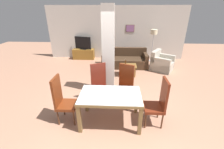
{
  "coord_description": "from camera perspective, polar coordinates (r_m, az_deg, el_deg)",
  "views": [
    {
      "loc": [
        0.18,
        -2.93,
        2.6
      ],
      "look_at": [
        0.0,
        0.78,
        0.92
      ],
      "focal_mm": 24.0,
      "sensor_mm": 36.0,
      "label": 1
    }
  ],
  "objects": [
    {
      "name": "floor_lamp",
      "position": [
        7.9,
        15.59,
        14.33
      ],
      "size": [
        0.33,
        0.33,
        1.61
      ],
      "color": "#B7B7BC",
      "rests_on": "ground_plane"
    },
    {
      "name": "dining_chair_head_right",
      "position": [
        3.66,
        17.23,
        -9.89
      ],
      "size": [
        0.46,
        0.46,
        1.18
      ],
      "rotation": [
        0.0,
        0.0,
        1.57
      ],
      "color": "maroon",
      "rests_on": "ground_plane"
    },
    {
      "name": "dining_table",
      "position": [
        3.56,
        -0.63,
        -9.96
      ],
      "size": [
        1.43,
        0.87,
        0.77
      ],
      "color": "brown",
      "rests_on": "ground_plane"
    },
    {
      "name": "armchair",
      "position": [
        7.06,
        18.28,
        3.97
      ],
      "size": [
        1.17,
        1.16,
        0.86
      ],
      "rotation": [
        0.0,
        0.0,
        4.15
      ],
      "color": "#BBB4A5",
      "rests_on": "ground_plane"
    },
    {
      "name": "back_wall",
      "position": [
        8.17,
        1.58,
        15.47
      ],
      "size": [
        7.2,
        0.09,
        2.7
      ],
      "color": "beige",
      "rests_on": "ground_plane"
    },
    {
      "name": "sofa",
      "position": [
        7.18,
        4.78,
        5.37
      ],
      "size": [
        2.1,
        0.92,
        0.83
      ],
      "rotation": [
        0.0,
        0.0,
        3.14
      ],
      "color": "#422E1E",
      "rests_on": "ground_plane"
    },
    {
      "name": "ground_plane",
      "position": [
        3.93,
        -0.59,
        -17.23
      ],
      "size": [
        18.0,
        18.0,
        0.0
      ],
      "primitive_type": "plane",
      "color": "#AD7B60"
    },
    {
      "name": "tv_screen",
      "position": [
        8.21,
        -11.04,
        11.61
      ],
      "size": [
        0.88,
        0.31,
        0.66
      ],
      "rotation": [
        0.0,
        0.0,
        2.85
      ],
      "color": "black",
      "rests_on": "tv_stand"
    },
    {
      "name": "dining_chair_far_right",
      "position": [
        4.25,
        4.89,
        -3.74
      ],
      "size": [
        0.61,
        0.61,
        1.18
      ],
      "rotation": [
        0.0,
        0.0,
        2.73
      ],
      "color": "maroon",
      "rests_on": "ground_plane"
    },
    {
      "name": "divider_pillar",
      "position": [
        4.54,
        -1.38,
        8.27
      ],
      "size": [
        0.36,
        0.34,
        2.7
      ],
      "color": "beige",
      "rests_on": "ground_plane"
    },
    {
      "name": "dining_chair_far_left",
      "position": [
        4.3,
        -4.75,
        -3.37
      ],
      "size": [
        0.6,
        0.6,
        1.18
      ],
      "rotation": [
        0.0,
        0.0,
        -2.74
      ],
      "color": "maroon",
      "rests_on": "ground_plane"
    },
    {
      "name": "coffee_table",
      "position": [
        6.22,
        6.01,
        1.69
      ],
      "size": [
        0.69,
        0.52,
        0.44
      ],
      "color": "brown",
      "rests_on": "ground_plane"
    },
    {
      "name": "dining_chair_head_left",
      "position": [
        3.78,
        -18.31,
        -8.87
      ],
      "size": [
        0.46,
        0.46,
        1.18
      ],
      "rotation": [
        0.0,
        0.0,
        -1.57
      ],
      "color": "#672A11",
      "rests_on": "ground_plane"
    },
    {
      "name": "bottle",
      "position": [
        6.19,
        5.18,
        4.65
      ],
      "size": [
        0.06,
        0.06,
        0.23
      ],
      "color": "#4C2D14",
      "rests_on": "coffee_table"
    },
    {
      "name": "tv_stand",
      "position": [
        8.36,
        -10.71,
        7.66
      ],
      "size": [
        1.14,
        0.4,
        0.54
      ],
      "color": "brown",
      "rests_on": "ground_plane"
    }
  ]
}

